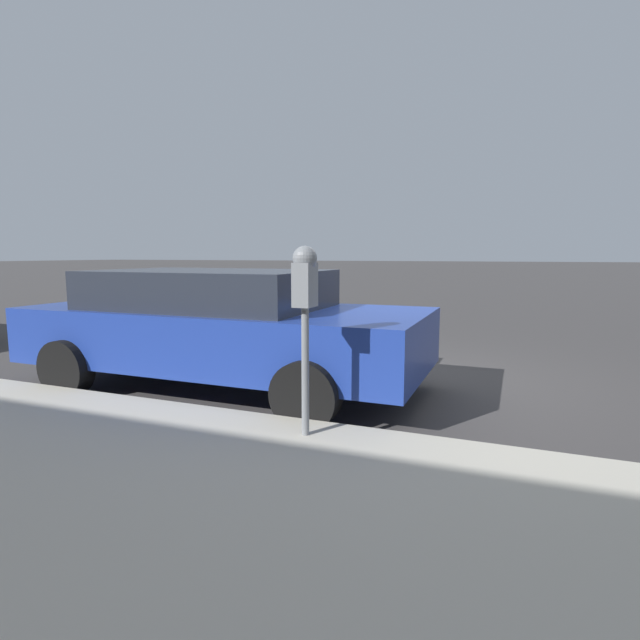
{
  "coord_description": "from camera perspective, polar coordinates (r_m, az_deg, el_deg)",
  "views": [
    {
      "loc": [
        -6.07,
        -1.37,
        1.58
      ],
      "look_at": [
        -2.5,
        0.06,
        1.07
      ],
      "focal_mm": 28.0,
      "sensor_mm": 36.0,
      "label": 1
    }
  ],
  "objects": [
    {
      "name": "car_blue",
      "position": [
        5.97,
        -11.19,
        -0.54
      ],
      "size": [
        2.17,
        4.67,
        1.39
      ],
      "rotation": [
        0.0,
        0.0,
        3.14
      ],
      "color": "navy",
      "rests_on": "ground_plane"
    },
    {
      "name": "ground_plane",
      "position": [
        6.42,
        8.78,
        -6.77
      ],
      "size": [
        220.0,
        220.0,
        0.0
      ],
      "primitive_type": "plane",
      "color": "#3D3A3A"
    },
    {
      "name": "parking_meter",
      "position": [
        3.85,
        -1.72,
        3.2
      ],
      "size": [
        0.21,
        0.19,
        1.5
      ],
      "color": "gray",
      "rests_on": "sidewalk"
    }
  ]
}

